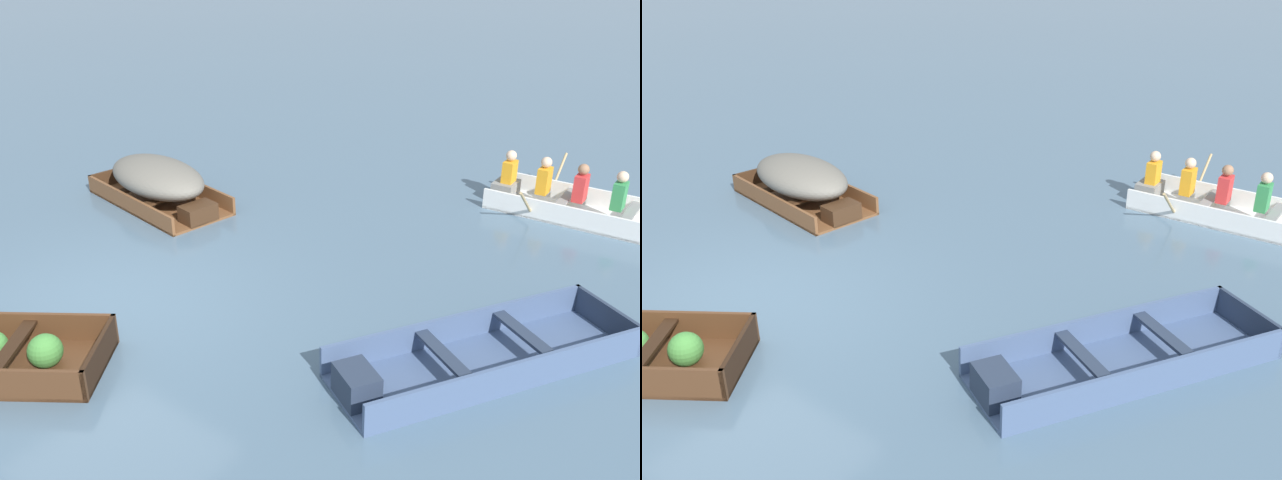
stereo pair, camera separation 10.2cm
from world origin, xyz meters
TOP-DOWN VIEW (x-y plane):
  - ground_plane at (0.00, 0.00)m, footprint 80.00×80.00m
  - skiff_slate_blue_near_moored at (4.34, 1.77)m, footprint 2.67×3.61m
  - skiff_wooden_brown_mid_moored at (-2.10, 2.83)m, footprint 2.79×1.59m
  - rowboat_white_with_crew at (3.78, 6.69)m, footprint 3.51×2.33m

SIDE VIEW (x-z plane):
  - ground_plane at x=0.00m, z-range 0.00..0.00m
  - skiff_slate_blue_near_moored at x=4.34m, z-range -0.06..0.32m
  - rowboat_white_with_crew at x=3.78m, z-range -0.23..0.68m
  - skiff_wooden_brown_mid_moored at x=-2.10m, z-range 0.03..0.80m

